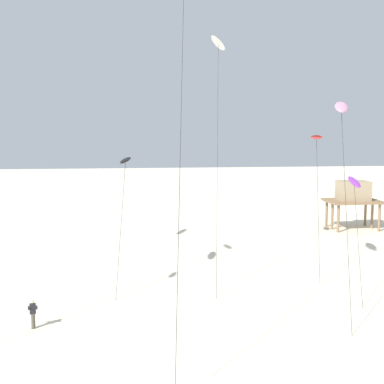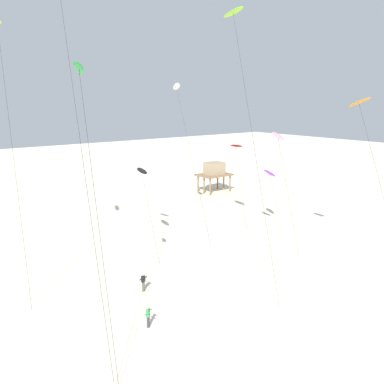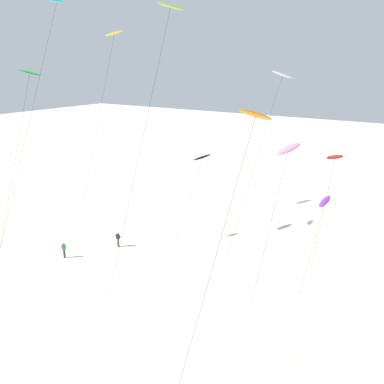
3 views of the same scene
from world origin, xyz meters
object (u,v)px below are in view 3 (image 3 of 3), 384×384
object	(u,v)px
kite_lime	(169,11)
kite_red	(335,158)
kite_black	(202,158)
kite_white	(282,77)
kite_purple	(325,202)
kite_cyan	(55,6)
kite_yellow	(114,36)
kite_green	(29,77)
kite_flyer_nearest	(118,239)
kite_flyer_middle	(64,250)
kite_orange	(255,117)
kite_pink	(288,150)

from	to	relation	value
kite_lime	kite_red	world-z (taller)	kite_lime
kite_black	kite_white	size ratio (longest dim) A/B	0.50
kite_purple	kite_cyan	bearing A→B (deg)	-169.20
kite_yellow	kite_lime	bearing A→B (deg)	-33.31
kite_lime	kite_green	world-z (taller)	kite_lime
kite_lime	kite_flyer_nearest	xyz separation A→B (m)	(-8.56, 1.67, -22.34)
kite_lime	kite_flyer_middle	bearing A→B (deg)	-162.65
kite_cyan	kite_purple	world-z (taller)	kite_cyan
kite_black	kite_lime	bearing A→B (deg)	-72.06
kite_green	kite_purple	xyz separation A→B (m)	(27.11, 8.74, -10.31)
kite_cyan	kite_flyer_middle	distance (m)	24.31
kite_yellow	kite_cyan	xyz separation A→B (m)	(1.59, -9.81, 2.36)
kite_yellow	kite_orange	size ratio (longest dim) A/B	1.37
kite_purple	kite_flyer_nearest	distance (m)	22.12
kite_cyan	kite_white	distance (m)	23.92
kite_black	kite_green	size ratio (longest dim) A/B	0.50
kite_cyan	kite_pink	size ratio (longest dim) A/B	1.93
kite_black	kite_white	bearing A→B (deg)	27.45
kite_orange	kite_purple	bearing A→B (deg)	83.73
kite_yellow	kite_flyer_middle	world-z (taller)	kite_yellow
kite_orange	kite_black	bearing A→B (deg)	131.29
kite_lime	kite_red	size ratio (longest dim) A/B	2.21
kite_yellow	kite_orange	world-z (taller)	kite_yellow
kite_black	kite_green	distance (m)	19.72
kite_red	kite_yellow	bearing A→B (deg)	-179.27
kite_black	kite_cyan	distance (m)	21.49
kite_purple	kite_yellow	bearing A→B (deg)	170.55
kite_pink	kite_white	bearing A→B (deg)	116.54
kite_lime	kite_green	bearing A→B (deg)	-169.52
kite_green	kite_orange	distance (m)	26.06
kite_lime	kite_orange	xyz separation A→B (m)	(10.78, -5.77, -7.19)
kite_lime	kite_pink	distance (m)	14.76
kite_cyan	kite_white	world-z (taller)	kite_cyan
kite_purple	kite_green	bearing A→B (deg)	-162.12
kite_pink	kite_purple	world-z (taller)	kite_pink
kite_green	kite_purple	distance (m)	30.29
kite_green	kite_red	world-z (taller)	kite_green
kite_yellow	kite_black	xyz separation A→B (m)	(12.91, -0.37, -13.27)
kite_lime	kite_white	distance (m)	15.69
kite_green	kite_orange	xyz separation A→B (m)	(25.82, -2.98, -1.87)
kite_black	kite_cyan	xyz separation A→B (m)	(-11.32, -9.45, 15.63)
kite_red	kite_white	distance (m)	10.63
kite_cyan	kite_flyer_nearest	size ratio (longest dim) A/B	15.13
kite_orange	kite_pink	bearing A→B (deg)	97.23
kite_lime	kite_flyer_nearest	bearing A→B (deg)	168.98
kite_yellow	kite_green	bearing A→B (deg)	-84.83
kite_cyan	kite_green	world-z (taller)	kite_cyan
kite_cyan	kite_flyer_middle	xyz separation A→B (m)	(3.46, -4.36, -23.66)
kite_lime	kite_white	world-z (taller)	kite_lime
kite_flyer_middle	kite_pink	bearing A→B (deg)	16.93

